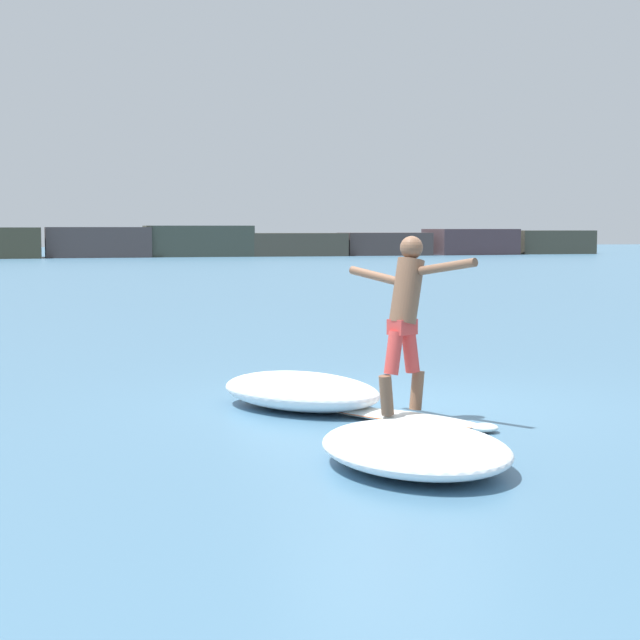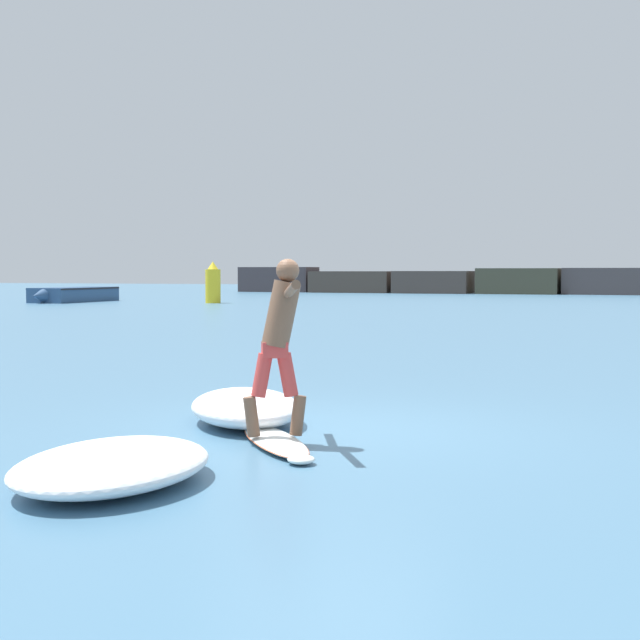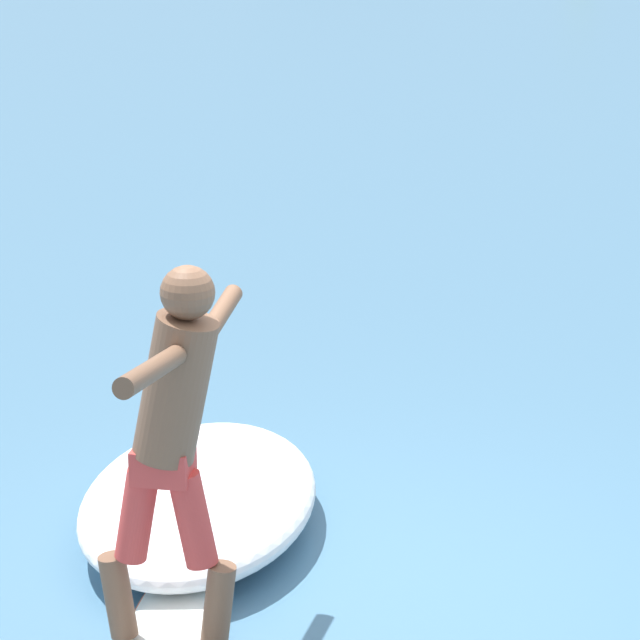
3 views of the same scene
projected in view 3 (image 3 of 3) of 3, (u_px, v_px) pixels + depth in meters
name	position (u px, v px, depth m)	size (l,w,h in m)	color
ground_plane	(346.00, 598.00, 7.63)	(200.00, 200.00, 0.00)	teal
surfer	(174.00, 426.00, 6.70)	(0.88, 1.53, 1.83)	brown
wave_foam_at_tail	(199.00, 500.00, 8.27)	(2.14, 2.39, 0.40)	white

